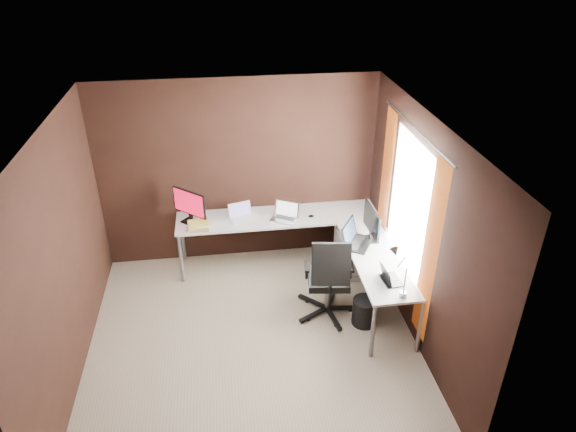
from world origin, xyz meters
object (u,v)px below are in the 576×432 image
object	(u,v)px
laptop_black_small	(389,278)
office_chair	(328,292)
book_stack	(199,225)
wastebasket	(364,311)
monitor_right	(372,222)
monitor_left	(189,205)
laptop_black_big	(355,239)
drawer_pedestal	(353,252)
laptop_white	(241,215)
desk_lamp	(398,266)
laptop_silver	(285,215)

from	to	relation	value
laptop_black_small	office_chair	distance (m)	0.84
laptop_black_small	book_stack	xyz separation A→B (m)	(-2.04, 1.40, 0.00)
laptop_black_small	wastebasket	xyz separation A→B (m)	(-0.17, 0.20, -0.61)
monitor_right	book_stack	world-z (taller)	monitor_right
wastebasket	book_stack	bearing A→B (deg)	147.03
monitor_left	laptop_black_big	distance (m)	2.12
drawer_pedestal	wastebasket	bearing A→B (deg)	-96.73
office_chair	wastebasket	size ratio (longest dim) A/B	3.31
wastebasket	laptop_white	bearing A→B (deg)	133.57
book_stack	laptop_black_small	bearing A→B (deg)	-34.57
monitor_right	wastebasket	size ratio (longest dim) A/B	1.58
laptop_black_big	desk_lamp	size ratio (longest dim) A/B	0.92
monitor_left	desk_lamp	size ratio (longest dim) A/B	0.81
monitor_right	office_chair	world-z (taller)	monitor_right
book_stack	wastebasket	bearing A→B (deg)	-32.97
book_stack	drawer_pedestal	bearing A→B (deg)	-5.12
monitor_right	office_chair	distance (m)	0.97
office_chair	wastebasket	distance (m)	0.48
drawer_pedestal	desk_lamp	distance (m)	1.63
laptop_black_small	desk_lamp	size ratio (longest dim) A/B	0.52
book_stack	office_chair	distance (m)	1.83
drawer_pedestal	laptop_white	distance (m)	1.55
monitor_left	office_chair	bearing A→B (deg)	5.60
laptop_silver	desk_lamp	size ratio (longest dim) A/B	0.73
monitor_right	wastebasket	world-z (taller)	monitor_right
monitor_right	laptop_black_small	distance (m)	0.86
monitor_left	laptop_black_big	bearing A→B (deg)	19.81
drawer_pedestal	laptop_black_small	bearing A→B (deg)	-87.55
monitor_left	laptop_black_small	bearing A→B (deg)	5.32
laptop_white	office_chair	xyz separation A→B (m)	(0.93, -1.15, -0.46)
drawer_pedestal	laptop_black_big	world-z (taller)	laptop_black_big
laptop_silver	book_stack	world-z (taller)	laptop_silver
book_stack	monitor_right	bearing A→B (deg)	-15.40
laptop_black_big	wastebasket	bearing A→B (deg)	-147.41
laptop_black_small	book_stack	bearing A→B (deg)	50.07
drawer_pedestal	laptop_black_big	bearing A→B (deg)	-106.17
monitor_left	desk_lamp	bearing A→B (deg)	1.76
drawer_pedestal	desk_lamp	size ratio (longest dim) A/B	1.09
office_chair	drawer_pedestal	bearing A→B (deg)	65.27
laptop_white	drawer_pedestal	bearing A→B (deg)	-29.67
book_stack	desk_lamp	xyz separation A→B (m)	(2.03, -1.61, 0.30)
book_stack	office_chair	bearing A→B (deg)	-33.54
drawer_pedestal	laptop_silver	size ratio (longest dim) A/B	1.49
drawer_pedestal	laptop_silver	distance (m)	1.03
drawer_pedestal	monitor_right	xyz separation A→B (m)	(0.09, -0.39, 0.67)
laptop_black_small	book_stack	world-z (taller)	laptop_black_small
laptop_silver	wastebasket	bearing A→B (deg)	-31.00
monitor_right	laptop_white	distance (m)	1.70
office_chair	wastebasket	world-z (taller)	office_chair
monitor_right	laptop_white	bearing A→B (deg)	61.55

